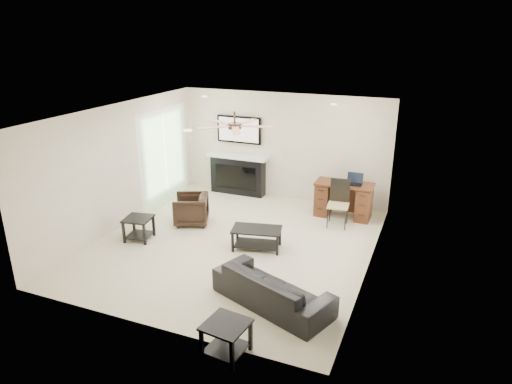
{
  "coord_description": "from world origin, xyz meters",
  "views": [
    {
      "loc": [
        3.34,
        -7.09,
        3.88
      ],
      "look_at": [
        0.44,
        0.02,
        1.1
      ],
      "focal_mm": 32.0,
      "sensor_mm": 36.0,
      "label": 1
    }
  ],
  "objects_px": {
    "sofa": "(272,288)",
    "armchair": "(191,209)",
    "coffee_table": "(257,238)",
    "desk": "(343,200)",
    "fireplace_unit": "(237,156)"
  },
  "relations": [
    {
      "from": "armchair",
      "to": "coffee_table",
      "type": "xyz_separation_m",
      "value": [
        1.7,
        -0.55,
        -0.11
      ]
    },
    {
      "from": "coffee_table",
      "to": "desk",
      "type": "relative_size",
      "value": 0.74
    },
    {
      "from": "sofa",
      "to": "fireplace_unit",
      "type": "distance_m",
      "value": 4.91
    },
    {
      "from": "armchair",
      "to": "fireplace_unit",
      "type": "bearing_deg",
      "value": 152.99
    },
    {
      "from": "coffee_table",
      "to": "fireplace_unit",
      "type": "xyz_separation_m",
      "value": [
        -1.56,
        2.59,
        0.75
      ]
    },
    {
      "from": "coffee_table",
      "to": "desk",
      "type": "height_order",
      "value": "desk"
    },
    {
      "from": "sofa",
      "to": "desk",
      "type": "relative_size",
      "value": 1.52
    },
    {
      "from": "sofa",
      "to": "desk",
      "type": "bearing_deg",
      "value": -72.71
    },
    {
      "from": "sofa",
      "to": "armchair",
      "type": "distance_m",
      "value": 3.37
    },
    {
      "from": "sofa",
      "to": "fireplace_unit",
      "type": "xyz_separation_m",
      "value": [
        -2.46,
        4.19,
        0.68
      ]
    },
    {
      "from": "desk",
      "to": "coffee_table",
      "type": "bearing_deg",
      "value": -118.49
    },
    {
      "from": "sofa",
      "to": "desk",
      "type": "distance_m",
      "value": 3.74
    },
    {
      "from": "sofa",
      "to": "fireplace_unit",
      "type": "height_order",
      "value": "fireplace_unit"
    },
    {
      "from": "sofa",
      "to": "armchair",
      "type": "height_order",
      "value": "armchair"
    },
    {
      "from": "armchair",
      "to": "coffee_table",
      "type": "distance_m",
      "value": 1.79
    }
  ]
}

